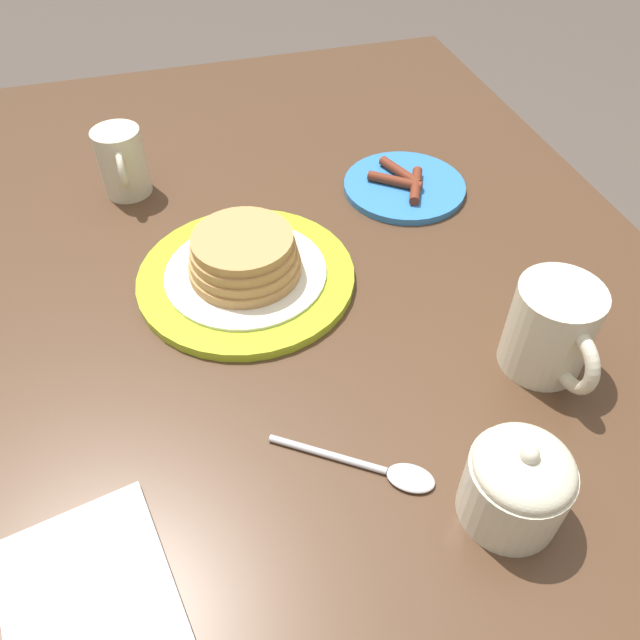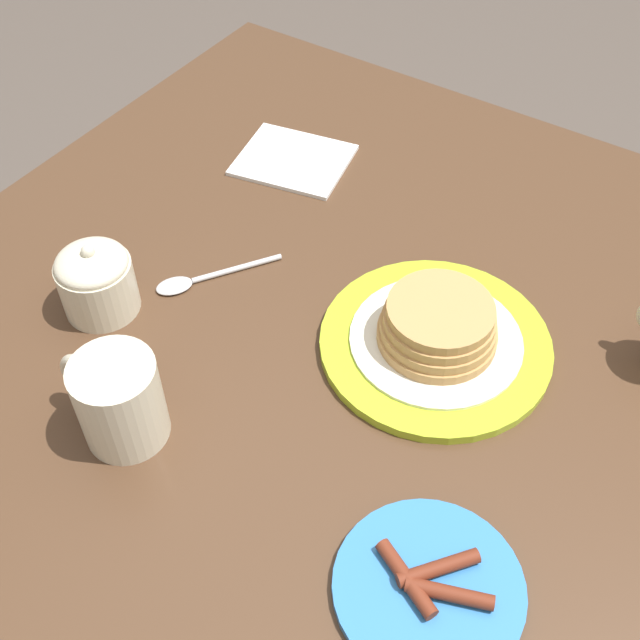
{
  "view_description": "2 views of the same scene",
  "coord_description": "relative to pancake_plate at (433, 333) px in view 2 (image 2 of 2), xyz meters",
  "views": [
    {
      "loc": [
        0.57,
        -0.09,
        1.25
      ],
      "look_at": [
        0.12,
        0.04,
        0.77
      ],
      "focal_mm": 35.0,
      "sensor_mm": 36.0,
      "label": 1
    },
    {
      "loc": [
        -0.21,
        0.54,
        1.43
      ],
      "look_at": [
        0.12,
        0.04,
        0.77
      ],
      "focal_mm": 45.0,
      "sensor_mm": 36.0,
      "label": 2
    }
  ],
  "objects": [
    {
      "name": "ground_plane",
      "position": [
        -0.0,
        0.02,
        -0.76
      ],
      "size": [
        8.0,
        8.0,
        0.0
      ],
      "primitive_type": "plane",
      "color": "#51473F"
    },
    {
      "name": "dining_table",
      "position": [
        -0.0,
        0.02,
        -0.14
      ],
      "size": [
        1.25,
        1.01,
        0.74
      ],
      "color": "#4C3321",
      "rests_on": "ground_plane"
    },
    {
      "name": "pancake_plate",
      "position": [
        0.0,
        0.0,
        0.0
      ],
      "size": [
        0.26,
        0.26,
        0.07
      ],
      "color": "#AAC628",
      "rests_on": "dining_table"
    },
    {
      "name": "side_plate_bacon",
      "position": [
        -0.13,
        0.26,
        -0.02
      ],
      "size": [
        0.17,
        0.17,
        0.02
      ],
      "color": "#337AC6",
      "rests_on": "dining_table"
    },
    {
      "name": "coffee_mug",
      "position": [
        0.21,
        0.27,
        0.03
      ],
      "size": [
        0.12,
        0.09,
        0.1
      ],
      "color": "beige",
      "rests_on": "dining_table"
    },
    {
      "name": "sugar_bowl",
      "position": [
        0.35,
        0.16,
        0.02
      ],
      "size": [
        0.09,
        0.09,
        0.1
      ],
      "color": "beige",
      "rests_on": "dining_table"
    },
    {
      "name": "napkin",
      "position": [
        0.33,
        -0.2,
        -0.02
      ],
      "size": [
        0.17,
        0.16,
        0.01
      ],
      "color": "white",
      "rests_on": "dining_table"
    },
    {
      "name": "spoon",
      "position": [
        0.29,
        0.07,
        -0.02
      ],
      "size": [
        0.11,
        0.14,
        0.01
      ],
      "color": "silver",
      "rests_on": "dining_table"
    }
  ]
}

